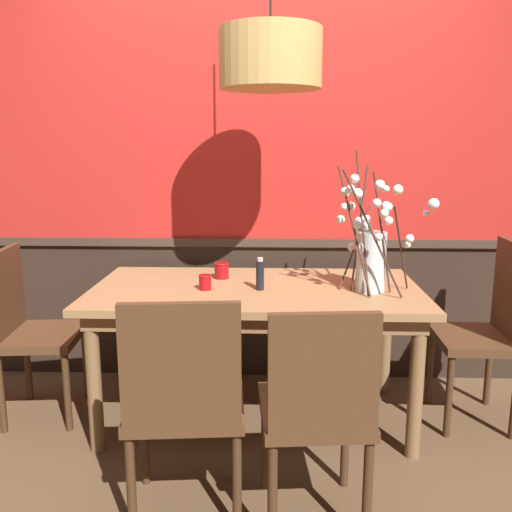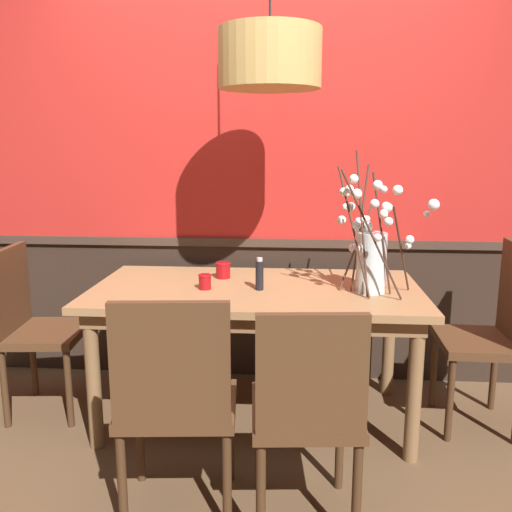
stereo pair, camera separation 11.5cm
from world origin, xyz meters
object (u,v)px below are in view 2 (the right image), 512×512
Objects in this scene: chair_head_west_end at (32,321)px; condiment_bottle at (260,275)px; chair_near_side_right at (307,407)px; pendant_lamp at (270,59)px; vase_with_blossoms at (371,253)px; candle_holder_nearer_center at (205,282)px; chair_head_east_end at (493,327)px; chair_near_side_left at (176,396)px; dining_table at (256,302)px; candle_holder_nearer_edge at (223,270)px; chair_far_side_right at (304,289)px.

chair_head_west_end is 5.54× the size of condiment_bottle.
pendant_lamp is (-0.19, 0.81, 1.35)m from chair_near_side_right.
chair_near_side_right is at bearing -111.64° from vase_with_blossoms.
chair_near_side_right is at bearing -57.48° from candle_holder_nearer_center.
chair_head_east_end reaches higher than chair_near_side_left.
candle_holder_nearer_center is at bearing -165.40° from dining_table.
chair_head_west_end is 1.29m from chair_near_side_left.
vase_with_blossoms is at bearing 68.36° from chair_near_side_right.
pendant_lamp is (0.27, -0.24, 1.07)m from candle_holder_nearer_edge.
candle_holder_nearer_edge is at bearing 173.42° from chair_head_east_end.
vase_with_blossoms reaches higher than candle_holder_nearer_edge.
chair_near_side_right is (-0.97, -0.89, -0.03)m from chair_head_east_end.
chair_head_west_end is at bearing 176.30° from candle_holder_nearer_center.
chair_head_east_end is 1.24m from condiment_bottle.
vase_with_blossoms is at bearing -0.82° from condiment_bottle.
chair_head_east_end is 1.31m from chair_near_side_right.
pendant_lamp is (-0.19, -0.90, 1.35)m from chair_far_side_right.
chair_far_side_right is at bearing 75.13° from condiment_bottle.
pendant_lamp is (0.05, -0.00, 1.04)m from condiment_bottle.
pendant_lamp is at bearing -102.00° from chair_far_side_right.
chair_near_side_right is 0.99× the size of chair_near_side_left.
candle_holder_nearer_center is 1.13m from pendant_lamp.
candle_holder_nearer_edge is at bearing 137.85° from dining_table.
chair_head_west_end is 1.85m from vase_with_blossoms.
chair_head_east_end is 1.40× the size of vase_with_blossoms.
chair_head_west_end is at bearing 177.44° from pendant_lamp.
pendant_lamp is at bearing -2.56° from chair_head_west_end.
condiment_bottle is (1.25, -0.05, 0.30)m from chair_head_west_end.
chair_head_west_end reaches higher than chair_near_side_right.
chair_head_west_end reaches higher than chair_far_side_right.
chair_near_side_right is 1.18m from candle_holder_nearer_edge.
condiment_bottle is at bearing -2.52° from chair_head_west_end.
chair_far_side_right is 1.75m from chair_near_side_left.
vase_with_blossoms is at bearing -0.02° from candle_holder_nearer_center.
dining_table is 1.23m from chair_head_east_end.
candle_holder_nearer_edge is (-1.42, 0.16, 0.24)m from chair_head_east_end.
chair_near_side_left is at bearing -150.01° from chair_head_east_end.
condiment_bottle reaches higher than candle_holder_nearer_edge.
chair_head_east_end is 10.97× the size of candle_holder_nearer_edge.
candle_holder_nearer_edge is at bearing -124.69° from chair_far_side_right.
vase_with_blossoms is (0.32, 0.81, 0.43)m from chair_near_side_right.
candle_holder_nearer_center is (-0.51, 0.81, 0.27)m from chair_near_side_right.
candle_holder_nearer_center is at bearing -179.18° from pendant_lamp.
chair_far_side_right is at bearing 78.00° from pendant_lamp.
dining_table is 1.74× the size of chair_head_east_end.
chair_near_side_right is 0.99m from candle_holder_nearer_center.
chair_head_east_end is 1.70m from chair_near_side_left.
candle_holder_nearer_center is 0.28m from condiment_bottle.
vase_with_blossoms reaches higher than chair_head_east_end.
candle_holder_nearer_center is 0.08× the size of pendant_lamp.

